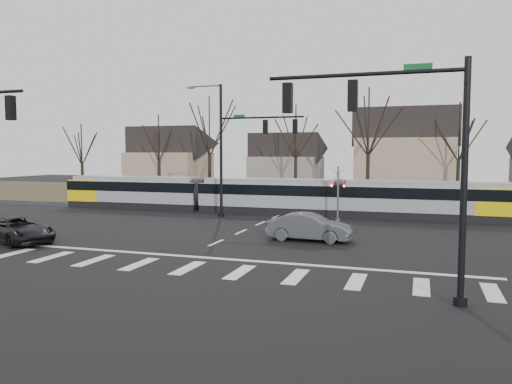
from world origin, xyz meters
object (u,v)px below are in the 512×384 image
(tram, at_px, (268,194))
(rail_crossing_signal, at_px, (338,196))
(suv, at_px, (18,230))
(sedan, at_px, (309,227))

(tram, distance_m, rail_crossing_signal, 7.05)
(suv, xyz_separation_m, rail_crossing_signal, (15.50, 14.13, 1.17))
(sedan, relative_size, suv, 0.84)
(sedan, height_order, suv, sedan)
(tram, relative_size, rail_crossing_signal, 9.40)
(tram, bearing_deg, suv, -118.04)
(tram, xyz_separation_m, sedan, (6.00, -11.69, -0.77))
(tram, xyz_separation_m, rail_crossing_signal, (6.27, -3.21, 0.33))
(sedan, bearing_deg, tram, 28.22)
(suv, bearing_deg, tram, -6.18)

